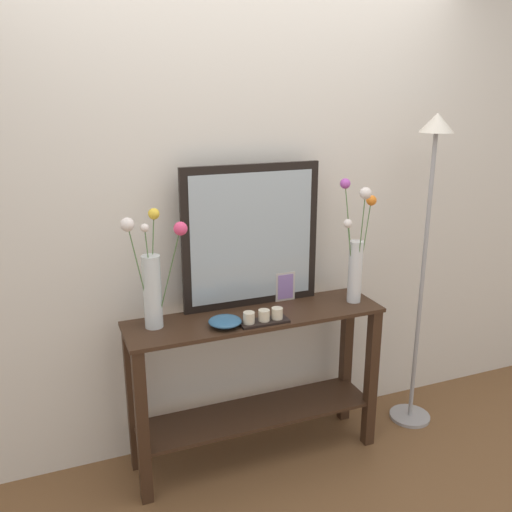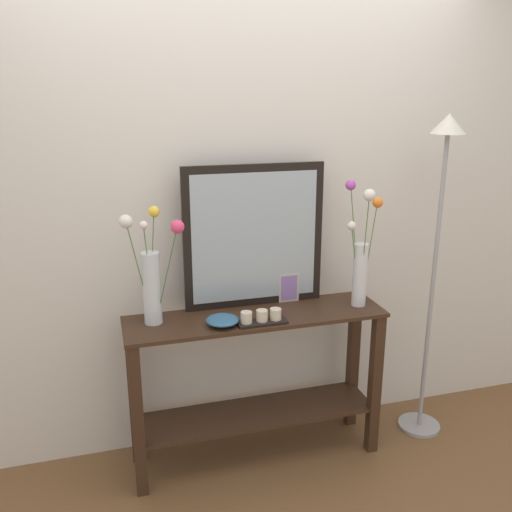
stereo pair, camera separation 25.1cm
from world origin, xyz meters
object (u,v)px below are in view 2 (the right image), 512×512
Objects in this scene: tall_vase_left at (152,275)px; vase_right at (361,256)px; console_table at (256,371)px; mirror_leaning at (254,237)px; picture_frame_small at (289,287)px; decorative_bowl at (222,320)px; floor_lamp at (438,227)px; candle_tray at (261,318)px.

vase_right is (1.06, -0.06, 0.02)m from tall_vase_left.
mirror_leaning is at bearing 77.56° from console_table.
vase_right reaches higher than console_table.
picture_frame_small is 1.00× the size of decorative_bowl.
console_table is 0.81m from vase_right.
vase_right reaches higher than decorative_bowl.
floor_lamp is at bearing 2.64° from decorative_bowl.
vase_right is 0.46m from floor_lamp.
tall_vase_left reaches higher than candle_tray.
decorative_bowl is (-0.19, 0.03, -0.00)m from candle_tray.
floor_lamp is (0.78, -0.15, 0.31)m from picture_frame_small.
mirror_leaning reaches higher than picture_frame_small.
vase_right is (0.56, -0.02, 0.58)m from console_table.
mirror_leaning is at bearing 11.16° from tall_vase_left.
vase_right is 4.10× the size of picture_frame_small.
tall_vase_left is at bearing 177.88° from floor_lamp.
candle_tray reaches higher than console_table.
decorative_bowl is 1.24m from floor_lamp.
tall_vase_left is 0.87× the size of vase_right.
decorative_bowl is (-0.75, -0.06, -0.24)m from vase_right.
picture_frame_small is at bearing 26.61° from decorative_bowl.
floor_lamp reaches higher than console_table.
vase_right reaches higher than tall_vase_left.
candle_tray is (-0.00, -0.11, 0.34)m from console_table.
decorative_bowl is at bearing -158.39° from console_table.
picture_frame_small is 0.85m from floor_lamp.
console_table is at bearing 178.83° from floor_lamp.
picture_frame_small is (0.22, 0.13, 0.40)m from console_table.
vase_right is at bearing -17.02° from mirror_leaning.
decorative_bowl is at bearing -135.66° from mirror_leaning.
picture_frame_small is at bearing 46.43° from candle_tray.
console_table is at bearing -149.39° from picture_frame_small.
console_table is 0.76m from tall_vase_left.
decorative_bowl is (0.31, -0.11, -0.22)m from tall_vase_left.
floor_lamp reaches higher than vase_right.
floor_lamp is (1.19, 0.05, 0.37)m from decorative_bowl.
floor_lamp reaches higher than decorative_bowl.
tall_vase_left is 3.56× the size of decorative_bowl.
floor_lamp reaches higher than mirror_leaning.
decorative_bowl is (-0.41, -0.20, -0.05)m from picture_frame_small.
picture_frame_small is at bearing 169.10° from floor_lamp.
tall_vase_left reaches higher than console_table.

